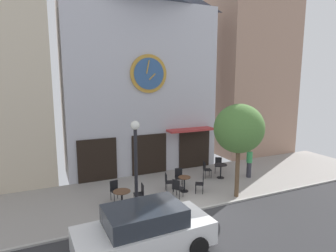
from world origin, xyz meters
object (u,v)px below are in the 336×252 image
object	(u,v)px
cafe_table_center_left	(221,168)
cafe_chair_under_awning	(140,192)
street_lamp	(136,167)
cafe_chair_outer	(168,181)
cafe_chair_facing_street	(218,164)
pedestrian_green	(249,162)
cafe_table_leftmost	(122,195)
cafe_chair_right_end	(201,182)
cafe_chair_mid_row	(179,176)
parked_car_white	(144,231)
cafe_chair_near_tree	(206,168)
cafe_chair_curbside	(115,189)
cafe_chair_by_entrance	(177,187)
cafe_table_near_door	(184,182)
street_tree	(239,129)

from	to	relation	value
cafe_table_center_left	cafe_chair_under_awning	xyz separation A→B (m)	(-5.10, -1.30, -0.01)
street_lamp	cafe_chair_outer	world-z (taller)	street_lamp
cafe_table_center_left	cafe_chair_facing_street	world-z (taller)	cafe_chair_facing_street
street_lamp	pedestrian_green	distance (m)	7.23
street_lamp	cafe_table_leftmost	world-z (taller)	street_lamp
cafe_chair_right_end	cafe_chair_mid_row	distance (m)	1.39
cafe_chair_under_awning	parked_car_white	distance (m)	3.64
cafe_table_leftmost	cafe_chair_outer	distance (m)	2.63
cafe_chair_right_end	cafe_chair_facing_street	world-z (taller)	same
cafe_chair_under_awning	cafe_chair_facing_street	world-z (taller)	same
cafe_table_leftmost	cafe_chair_near_tree	size ratio (longest dim) A/B	0.82
cafe_chair_facing_street	pedestrian_green	world-z (taller)	pedestrian_green
cafe_chair_mid_row	pedestrian_green	world-z (taller)	pedestrian_green
cafe_chair_outer	cafe_chair_curbside	size ratio (longest dim) A/B	1.00
cafe_chair_by_entrance	cafe_chair_near_tree	size ratio (longest dim) A/B	1.00
cafe_chair_facing_street	cafe_chair_mid_row	distance (m)	3.13
cafe_table_near_door	cafe_chair_facing_street	distance (m)	3.50
cafe_chair_under_awning	cafe_chair_facing_street	xyz separation A→B (m)	(5.48, 2.09, 0.00)
cafe_chair_right_end	cafe_chair_near_tree	xyz separation A→B (m)	(1.34, 1.73, 0.00)
street_lamp	cafe_table_near_door	xyz separation A→B (m)	(2.78, 1.09, -1.46)
cafe_chair_by_entrance	pedestrian_green	distance (m)	4.96
cafe_chair_outer	cafe_chair_facing_street	bearing A→B (deg)	18.80
cafe_table_near_door	cafe_chair_right_end	xyz separation A→B (m)	(0.66, -0.48, 0.05)
cafe_table_leftmost	pedestrian_green	size ratio (longest dim) A/B	0.44
cafe_chair_right_end	street_lamp	bearing A→B (deg)	-169.87
cafe_chair_curbside	cafe_chair_near_tree	xyz separation A→B (m)	(5.31, 0.86, 0.00)
cafe_table_leftmost	pedestrian_green	bearing A→B (deg)	5.87
cafe_table_center_left	parked_car_white	bearing A→B (deg)	-142.11
cafe_table_leftmost	cafe_table_near_door	bearing A→B (deg)	7.51
cafe_chair_outer	cafe_chair_near_tree	world-z (taller)	same
pedestrian_green	cafe_table_near_door	bearing A→B (deg)	-175.38
cafe_chair_under_awning	cafe_chair_facing_street	bearing A→B (deg)	20.87
parked_car_white	cafe_chair_right_end	bearing A→B (deg)	39.93
cafe_chair_near_tree	parked_car_white	world-z (taller)	parked_car_white
cafe_chair_right_end	cafe_chair_under_awning	world-z (taller)	same
street_tree	cafe_chair_mid_row	distance (m)	3.99
cafe_table_leftmost	cafe_chair_outer	world-z (taller)	cafe_chair_outer
cafe_chair_facing_street	cafe_chair_near_tree	bearing A→B (deg)	-159.39
cafe_table_near_door	cafe_chair_by_entrance	xyz separation A→B (m)	(-0.66, -0.54, 0.05)
cafe_chair_curbside	cafe_table_near_door	bearing A→B (deg)	-6.74
cafe_table_leftmost	cafe_chair_curbside	world-z (taller)	cafe_chair_curbside
cafe_chair_facing_street	parked_car_white	size ratio (longest dim) A/B	0.21
cafe_table_center_left	cafe_chair_under_awning	distance (m)	5.26
street_tree	cafe_table_near_door	world-z (taller)	street_tree
parked_car_white	cafe_table_center_left	bearing A→B (deg)	37.89
cafe_table_leftmost	cafe_table_center_left	xyz separation A→B (m)	(5.92, 1.30, 0.02)
street_tree	parked_car_white	world-z (taller)	street_tree
street_lamp	cafe_chair_by_entrance	distance (m)	2.61
street_tree	cafe_table_leftmost	xyz separation A→B (m)	(-5.17, 1.10, -2.68)
cafe_chair_near_tree	cafe_chair_facing_street	distance (m)	1.17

